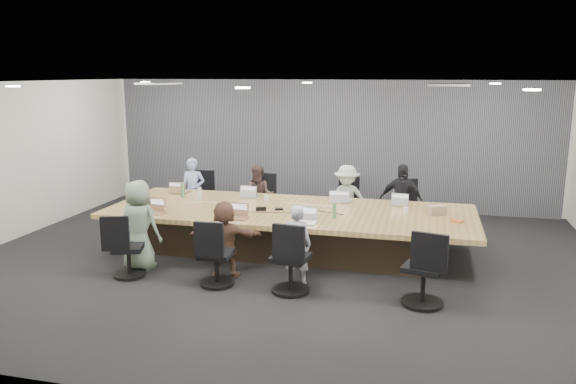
% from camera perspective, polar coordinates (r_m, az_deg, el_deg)
% --- Properties ---
extents(floor, '(10.00, 8.00, 0.00)m').
position_cam_1_polar(floor, '(9.01, -0.63, -7.06)').
color(floor, black).
rests_on(floor, ground).
extents(ceiling, '(10.00, 8.00, 0.00)m').
position_cam_1_polar(ceiling, '(8.51, -0.67, 11.04)').
color(ceiling, white).
rests_on(ceiling, wall_back).
extents(wall_back, '(10.00, 0.00, 2.80)m').
position_cam_1_polar(wall_back, '(12.52, 4.04, 4.90)').
color(wall_back, beige).
rests_on(wall_back, ground).
extents(wall_front, '(10.00, 0.00, 2.80)m').
position_cam_1_polar(wall_front, '(5.00, -12.48, -6.26)').
color(wall_front, beige).
rests_on(wall_front, ground).
extents(wall_left, '(0.00, 8.00, 2.80)m').
position_cam_1_polar(wall_left, '(11.03, -26.68, 2.68)').
color(wall_left, beige).
rests_on(wall_left, ground).
extents(curtain, '(9.80, 0.04, 2.80)m').
position_cam_1_polar(curtain, '(12.44, 3.98, 4.85)').
color(curtain, slate).
rests_on(curtain, ground).
extents(conference_table, '(6.00, 2.20, 0.74)m').
position_cam_1_polar(conference_table, '(9.35, 0.15, -3.77)').
color(conference_table, '#312519').
rests_on(conference_table, ground).
extents(chair_0, '(0.54, 0.54, 0.75)m').
position_cam_1_polar(chair_0, '(11.64, -8.88, -0.88)').
color(chair_0, black).
rests_on(chair_0, ground).
extents(chair_1, '(0.55, 0.55, 0.74)m').
position_cam_1_polar(chair_1, '(11.18, -2.37, -1.30)').
color(chair_1, black).
rests_on(chair_1, ground).
extents(chair_2, '(0.60, 0.60, 0.76)m').
position_cam_1_polar(chair_2, '(10.83, 6.22, -1.74)').
color(chair_2, black).
rests_on(chair_2, ground).
extents(chair_3, '(0.66, 0.66, 0.77)m').
position_cam_1_polar(chair_3, '(10.75, 11.45, -2.00)').
color(chair_3, black).
rests_on(chair_3, ground).
extents(chair_4, '(0.62, 0.62, 0.73)m').
position_cam_1_polar(chair_4, '(8.58, -15.91, -5.96)').
color(chair_4, black).
rests_on(chair_4, ground).
extents(chair_5, '(0.54, 0.54, 0.76)m').
position_cam_1_polar(chair_5, '(7.99, -7.29, -6.81)').
color(chair_5, black).
rests_on(chair_5, ground).
extents(chair_6, '(0.62, 0.62, 0.82)m').
position_cam_1_polar(chair_6, '(7.67, 0.26, -7.27)').
color(chair_6, black).
rests_on(chair_6, ground).
extents(chair_7, '(0.69, 0.69, 0.85)m').
position_cam_1_polar(chair_7, '(7.47, 13.61, -8.06)').
color(chair_7, black).
rests_on(chair_7, ground).
extents(person_0, '(0.52, 0.38, 1.30)m').
position_cam_1_polar(person_0, '(11.27, -9.61, 0.10)').
color(person_0, '#93A6DA').
rests_on(person_0, ground).
extents(laptop_0, '(0.32, 0.23, 0.02)m').
position_cam_1_polar(laptop_0, '(10.76, -10.80, 0.02)').
color(laptop_0, '#8C6647').
rests_on(laptop_0, conference_table).
extents(person_1, '(0.68, 0.58, 1.22)m').
position_cam_1_polar(person_1, '(10.80, -2.91, -0.48)').
color(person_1, '#41302D').
rests_on(person_1, ground).
extents(laptop_1, '(0.32, 0.23, 0.02)m').
position_cam_1_polar(laptop_1, '(10.26, -3.82, -0.37)').
color(laptop_1, '#B2B2B7').
rests_on(laptop_1, conference_table).
extents(person_2, '(0.84, 0.49, 1.29)m').
position_cam_1_polar(person_2, '(10.44, 5.98, -0.78)').
color(person_2, '#A0B2A2').
rests_on(person_2, ground).
extents(laptop_2, '(0.38, 0.29, 0.02)m').
position_cam_1_polar(laptop_2, '(9.88, 5.54, -0.88)').
color(laptop_2, '#B2B2B7').
rests_on(laptop_2, conference_table).
extents(person_3, '(0.84, 0.47, 1.35)m').
position_cam_1_polar(person_3, '(10.34, 11.41, -0.89)').
color(person_3, black).
rests_on(person_3, ground).
extents(laptop_3, '(0.30, 0.21, 0.02)m').
position_cam_1_polar(laptop_3, '(9.79, 11.26, -1.18)').
color(laptop_3, '#B2B2B7').
rests_on(laptop_3, conference_table).
extents(person_4, '(0.72, 0.51, 1.38)m').
position_cam_1_polar(person_4, '(8.78, -14.90, -3.27)').
color(person_4, slate).
rests_on(person_4, ground).
extents(laptop_4, '(0.33, 0.26, 0.02)m').
position_cam_1_polar(laptop_4, '(9.23, -13.28, -2.07)').
color(laptop_4, '#8C6647').
rests_on(laptop_4, conference_table).
extents(person_5, '(1.12, 0.58, 1.15)m').
position_cam_1_polar(person_5, '(8.25, -6.44, -4.76)').
color(person_5, brown).
rests_on(person_5, ground).
extents(laptop_5, '(0.33, 0.25, 0.02)m').
position_cam_1_polar(laptop_5, '(8.70, -5.20, -2.66)').
color(laptop_5, '#8C6647').
rests_on(laptop_5, conference_table).
extents(person_6, '(0.45, 0.32, 1.15)m').
position_cam_1_polar(person_6, '(7.94, 0.87, -5.34)').
color(person_6, '#9E9EB3').
rests_on(person_6, ground).
extents(laptop_6, '(0.34, 0.24, 0.02)m').
position_cam_1_polar(laptop_6, '(8.41, 1.73, -3.12)').
color(laptop_6, '#B2B2B7').
rests_on(laptop_6, conference_table).
extents(bottle_green_left, '(0.09, 0.09, 0.25)m').
position_cam_1_polar(bottle_green_left, '(10.31, -10.67, 0.18)').
color(bottle_green_left, '#498B55').
rests_on(bottle_green_left, conference_table).
extents(bottle_green_right, '(0.08, 0.08, 0.22)m').
position_cam_1_polar(bottle_green_right, '(8.71, 4.73, -1.95)').
color(bottle_green_right, '#498B55').
rests_on(bottle_green_right, conference_table).
extents(bottle_clear, '(0.08, 0.08, 0.22)m').
position_cam_1_polar(bottle_clear, '(10.11, -8.97, -0.11)').
color(bottle_clear, silver).
rests_on(bottle_clear, conference_table).
extents(cup_white_far, '(0.09, 0.09, 0.10)m').
position_cam_1_polar(cup_white_far, '(9.85, -2.20, -0.62)').
color(cup_white_far, white).
rests_on(cup_white_far, conference_table).
extents(cup_white_near, '(0.10, 0.10, 0.11)m').
position_cam_1_polar(cup_white_near, '(9.13, 11.90, -1.87)').
color(cup_white_near, white).
rests_on(cup_white_near, conference_table).
extents(mug_brown, '(0.11, 0.11, 0.11)m').
position_cam_1_polar(mug_brown, '(9.88, -13.84, -0.91)').
color(mug_brown, brown).
rests_on(mug_brown, conference_table).
extents(mic_left, '(0.19, 0.15, 0.03)m').
position_cam_1_polar(mic_left, '(9.14, -6.12, -1.90)').
color(mic_left, black).
rests_on(mic_left, conference_table).
extents(mic_right, '(0.15, 0.12, 0.03)m').
position_cam_1_polar(mic_right, '(9.21, -0.91, -1.74)').
color(mic_right, black).
rests_on(mic_right, conference_table).
extents(stapler, '(0.17, 0.11, 0.06)m').
position_cam_1_polar(stapler, '(9.17, -2.76, -1.71)').
color(stapler, black).
rests_on(stapler, conference_table).
extents(canvas_bag, '(0.32, 0.29, 0.15)m').
position_cam_1_polar(canvas_bag, '(9.19, 14.82, -1.79)').
color(canvas_bag, gray).
rests_on(canvas_bag, conference_table).
extents(snack_packet, '(0.20, 0.18, 0.04)m').
position_cam_1_polar(snack_packet, '(8.84, 16.79, -2.83)').
color(snack_packet, '#C16128').
rests_on(snack_packet, conference_table).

